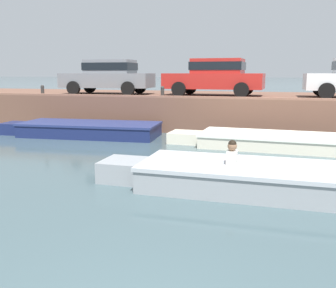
# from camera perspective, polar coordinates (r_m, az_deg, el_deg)

# --- Properties ---
(ground_plane) EXTENTS (400.00, 400.00, 0.00)m
(ground_plane) POSITION_cam_1_polar(r_m,az_deg,el_deg) (8.42, 7.42, -5.45)
(ground_plane) COLOR #3D5156
(far_quay_wall) EXTENTS (60.00, 6.00, 1.38)m
(far_quay_wall) POSITION_cam_1_polar(r_m,az_deg,el_deg) (17.20, 11.89, 5.05)
(far_quay_wall) COLOR brown
(far_quay_wall) RESTS_ON ground
(far_wall_coping) EXTENTS (60.00, 0.24, 0.08)m
(far_wall_coping) POSITION_cam_1_polar(r_m,az_deg,el_deg) (14.27, 11.20, 6.89)
(far_wall_coping) COLOR brown
(far_wall_coping) RESTS_ON far_quay_wall
(boat_moored_west_navy) EXTENTS (6.22, 2.27, 0.52)m
(boat_moored_west_navy) POSITION_cam_1_polar(r_m,az_deg,el_deg) (14.43, -12.71, 2.21)
(boat_moored_west_navy) COLOR navy
(boat_moored_west_navy) RESTS_ON ground
(boat_moored_central_cream) EXTENTS (7.03, 2.21, 0.45)m
(boat_moored_central_cream) POSITION_cam_1_polar(r_m,az_deg,el_deg) (12.30, 17.38, 0.36)
(boat_moored_central_cream) COLOR silver
(boat_moored_central_cream) RESTS_ON ground
(motorboat_passing) EXTENTS (6.36, 1.91, 1.02)m
(motorboat_passing) POSITION_cam_1_polar(r_m,az_deg,el_deg) (7.73, 13.43, -5.07)
(motorboat_passing) COLOR #93999E
(motorboat_passing) RESTS_ON ground
(car_leftmost_grey) EXTENTS (4.20, 2.01, 1.54)m
(car_leftmost_grey) POSITION_cam_1_polar(r_m,az_deg,el_deg) (17.60, -9.05, 10.28)
(car_leftmost_grey) COLOR slate
(car_leftmost_grey) RESTS_ON far_quay_wall
(car_left_inner_red) EXTENTS (4.20, 2.11, 1.54)m
(car_left_inner_red) POSITION_cam_1_polar(r_m,az_deg,el_deg) (16.18, 7.23, 10.30)
(car_left_inner_red) COLOR #B2231E
(car_left_inner_red) RESTS_ON far_quay_wall
(mooring_bollard_west) EXTENTS (0.15, 0.15, 0.44)m
(mooring_bollard_west) POSITION_cam_1_polar(r_m,az_deg,el_deg) (17.31, -18.58, 7.85)
(mooring_bollard_west) COLOR #2D2B28
(mooring_bollard_west) RESTS_ON far_quay_wall
(mooring_bollard_mid) EXTENTS (0.15, 0.15, 0.44)m
(mooring_bollard_mid) POSITION_cam_1_polar(r_m,az_deg,el_deg) (14.96, -0.85, 8.03)
(mooring_bollard_mid) COLOR #2D2B28
(mooring_bollard_mid) RESTS_ON far_quay_wall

